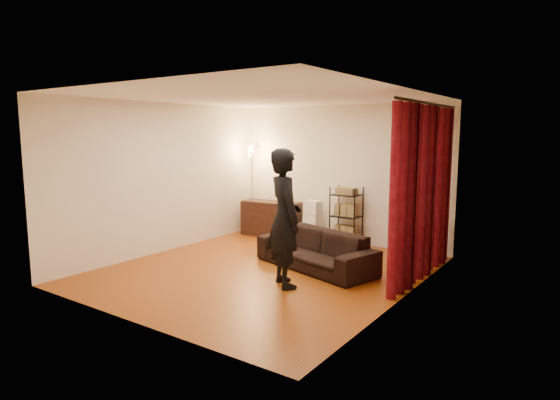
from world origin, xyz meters
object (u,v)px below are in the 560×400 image
Objects in this scene: media_cabinet at (271,219)px; wire_shelf at (346,216)px; person at (285,218)px; floor_lamp at (252,189)px; storage_boxes at (313,221)px; sofa at (315,250)px.

wire_shelf is (1.70, 0.10, 0.21)m from media_cabinet.
person reaches higher than floor_lamp.
floor_lamp is at bearing -174.90° from storage_boxes.
storage_boxes is at bearing -29.36° from person.
floor_lamp is at bearing -178.87° from media_cabinet.
floor_lamp is (-2.48, 1.51, 0.67)m from sofa.
person is (0.08, -0.99, 0.67)m from sofa.
person is 2.91m from storage_boxes.
person is at bearing -69.63° from sofa.
sofa is 2.98m from floor_lamp.
person reaches higher than storage_boxes.
person is at bearing -44.40° from floor_lamp.
wire_shelf is at bearing 4.16° from floor_lamp.
floor_lamp is at bearing -151.99° from wire_shelf.
person reaches higher than sofa.
wire_shelf is (-0.31, 1.67, 0.27)m from sofa.
person is 1.71× the size of wire_shelf.
person is at bearing -67.29° from storage_boxes.
person is 2.72m from wire_shelf.
wire_shelf is (-0.38, 2.66, -0.40)m from person.
media_cabinet is 1.09× the size of wire_shelf.
floor_lamp reaches higher than sofa.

